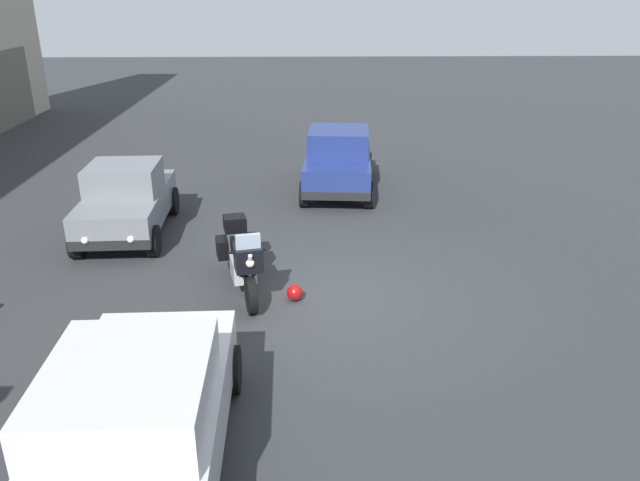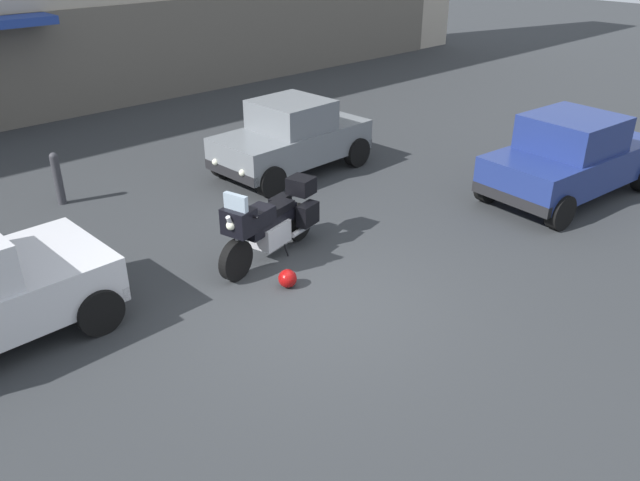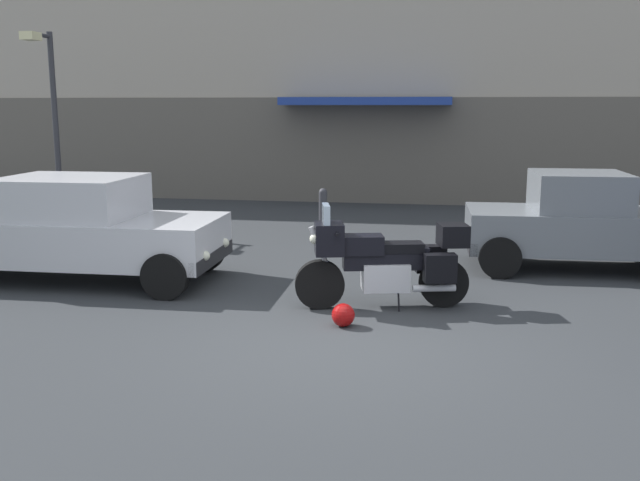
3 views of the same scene
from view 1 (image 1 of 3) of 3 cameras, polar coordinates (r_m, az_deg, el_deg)
The scene contains 6 objects.
ground_plane at distance 10.83m, azimuth 1.18°, elevation -5.34°, with size 80.00×80.00×0.00m, color #2D3033.
motorcycle at distance 10.95m, azimuth -7.08°, elevation -1.60°, with size 2.23×1.03×1.36m.
helmet at distance 10.73m, azimuth -2.32°, elevation -4.82°, with size 0.28×0.28×0.28m, color #990C0C.
car_hatchback_near at distance 16.39m, azimuth 1.71°, elevation 7.36°, with size 3.97×2.07×1.64m.
car_sedan_far at distance 6.94m, azimuth -16.76°, elevation -16.48°, with size 4.61×2.00×1.56m.
car_compact_side at distance 13.99m, azimuth -17.26°, elevation 3.54°, with size 3.52×1.81×1.56m.
Camera 1 is at (-9.59, 0.47, 5.01)m, focal length 35.02 mm.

